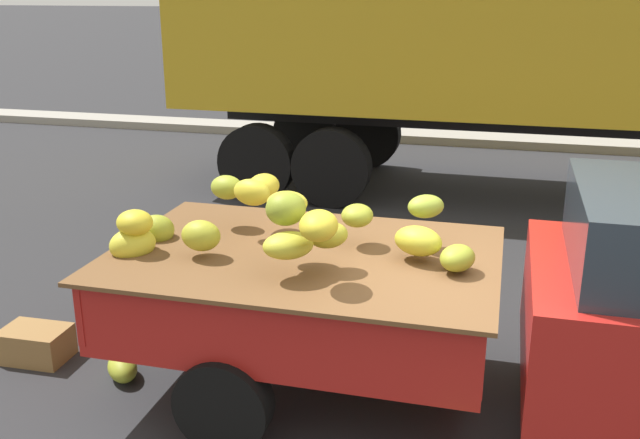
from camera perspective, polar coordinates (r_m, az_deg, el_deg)
name	(u,v)px	position (r m, az deg, el deg)	size (l,w,h in m)	color
ground	(485,423)	(5.24, 13.03, -15.61)	(220.00, 220.00, 0.00)	#28282B
curb_strip	(506,141)	(14.19, 14.69, 6.10)	(80.00, 0.80, 0.16)	gray
pickup_truck	(579,306)	(4.98, 20.01, -6.51)	(4.82, 1.91, 1.70)	#B21E19
semi_trailer	(618,14)	(10.40, 22.71, 14.90)	(12.03, 2.73, 3.95)	gold
fallen_banana_bunch_near_tailgate	(122,367)	(5.78, -15.53, -11.32)	(0.37, 0.22, 0.19)	#9AA32B
produce_crate	(36,344)	(6.27, -21.78, -9.22)	(0.52, 0.36, 0.26)	olive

